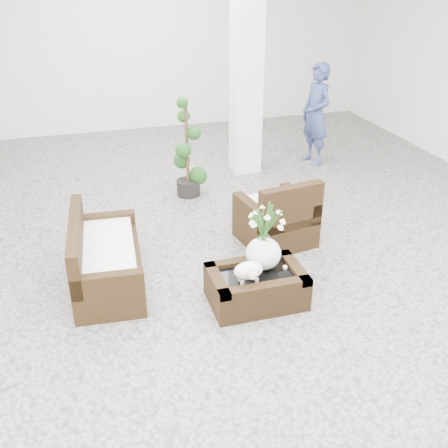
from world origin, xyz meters
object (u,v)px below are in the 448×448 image
object	(u,v)px
coffee_table	(256,288)
armchair	(276,210)
topiary	(187,149)
loveseat	(107,252)

from	to	relation	value
coffee_table	armchair	xyz separation A→B (m)	(0.63, 1.10, 0.25)
armchair	topiary	xyz separation A→B (m)	(-0.67, 1.61, 0.28)
topiary	loveseat	bearing A→B (deg)	-123.32
coffee_table	topiary	distance (m)	2.76
coffee_table	loveseat	xyz separation A→B (m)	(-1.34, 0.74, 0.21)
topiary	coffee_table	bearing A→B (deg)	-89.09
loveseat	topiary	size ratio (longest dim) A/B	1.00
loveseat	topiary	world-z (taller)	topiary
armchair	coffee_table	bearing A→B (deg)	51.22
loveseat	topiary	xyz separation A→B (m)	(1.29, 1.97, 0.32)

